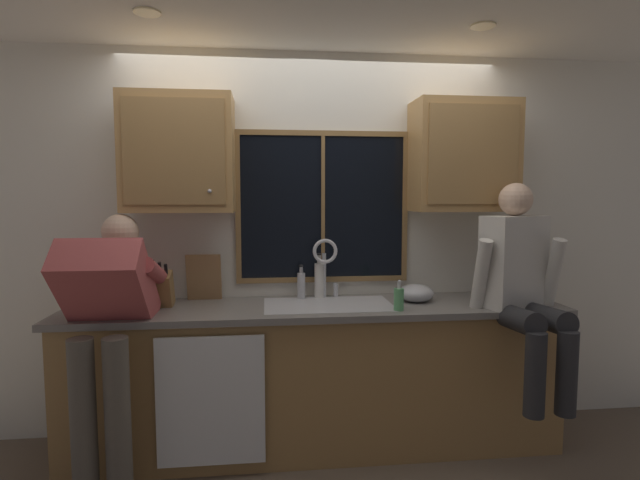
% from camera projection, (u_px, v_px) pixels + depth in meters
% --- Properties ---
extents(back_wall, '(5.42, 0.12, 2.55)m').
position_uv_depth(back_wall, '(311.00, 243.00, 3.38)').
color(back_wall, silver).
rests_on(back_wall, floor).
extents(ceiling_downlight_left, '(0.14, 0.14, 0.01)m').
position_uv_depth(ceiling_downlight_left, '(147.00, 12.00, 2.51)').
color(ceiling_downlight_left, '#FFEAB2').
extents(ceiling_downlight_right, '(0.14, 0.14, 0.01)m').
position_uv_depth(ceiling_downlight_right, '(483.00, 26.00, 2.71)').
color(ceiling_downlight_right, '#FFEAB2').
extents(window_glass, '(1.10, 0.02, 0.95)m').
position_uv_depth(window_glass, '(323.00, 207.00, 3.30)').
color(window_glass, black).
extents(window_frame_top, '(1.17, 0.02, 0.04)m').
position_uv_depth(window_frame_top, '(323.00, 133.00, 3.24)').
color(window_frame_top, olive).
extents(window_frame_bottom, '(1.17, 0.02, 0.04)m').
position_uv_depth(window_frame_bottom, '(323.00, 279.00, 3.33)').
color(window_frame_bottom, olive).
extents(window_frame_left, '(0.04, 0.02, 0.95)m').
position_uv_depth(window_frame_left, '(238.00, 207.00, 3.22)').
color(window_frame_left, olive).
extents(window_frame_right, '(0.03, 0.02, 0.95)m').
position_uv_depth(window_frame_right, '(405.00, 207.00, 3.35)').
color(window_frame_right, olive).
extents(window_mullion_center, '(0.02, 0.02, 0.95)m').
position_uv_depth(window_mullion_center, '(323.00, 207.00, 3.28)').
color(window_mullion_center, olive).
extents(lower_cabinet_run, '(3.02, 0.58, 0.88)m').
position_uv_depth(lower_cabinet_run, '(316.00, 379.00, 3.11)').
color(lower_cabinet_run, '#A07744').
rests_on(lower_cabinet_run, floor).
extents(countertop, '(3.08, 0.62, 0.04)m').
position_uv_depth(countertop, '(316.00, 308.00, 3.05)').
color(countertop, slate).
rests_on(countertop, lower_cabinet_run).
extents(dishwasher_front, '(0.60, 0.02, 0.74)m').
position_uv_depth(dishwasher_front, '(211.00, 401.00, 2.72)').
color(dishwasher_front, white).
extents(upper_cabinet_left, '(0.67, 0.36, 0.72)m').
position_uv_depth(upper_cabinet_left, '(179.00, 154.00, 3.01)').
color(upper_cabinet_left, '#B2844C').
extents(upper_cabinet_right, '(0.67, 0.36, 0.72)m').
position_uv_depth(upper_cabinet_right, '(463.00, 157.00, 3.21)').
color(upper_cabinet_right, '#B2844C').
extents(sink, '(0.80, 0.46, 0.21)m').
position_uv_depth(sink, '(328.00, 320.00, 3.07)').
color(sink, '#B7B7BC').
rests_on(sink, lower_cabinet_run).
extents(faucet, '(0.18, 0.09, 0.40)m').
position_uv_depth(faucet, '(326.00, 261.00, 3.22)').
color(faucet, silver).
rests_on(faucet, countertop).
extents(person_standing, '(0.53, 0.72, 1.49)m').
position_uv_depth(person_standing, '(108.00, 318.00, 2.64)').
color(person_standing, '#595147').
rests_on(person_standing, floor).
extents(person_sitting_on_counter, '(0.54, 0.66, 1.26)m').
position_uv_depth(person_sitting_on_counter, '(521.00, 280.00, 2.90)').
color(person_sitting_on_counter, '#262628').
rests_on(person_sitting_on_counter, countertop).
extents(knife_block, '(0.12, 0.18, 0.32)m').
position_uv_depth(knife_block, '(162.00, 290.00, 2.99)').
color(knife_block, olive).
rests_on(knife_block, countertop).
extents(cutting_board, '(0.22, 0.08, 0.31)m').
position_uv_depth(cutting_board, '(204.00, 277.00, 3.18)').
color(cutting_board, '#997047').
rests_on(cutting_board, countertop).
extents(mixing_bowl, '(0.23, 0.23, 0.12)m').
position_uv_depth(mixing_bowl, '(416.00, 293.00, 3.16)').
color(mixing_bowl, '#B7B7BC').
rests_on(mixing_bowl, countertop).
extents(soap_dispenser, '(0.06, 0.07, 0.19)m').
position_uv_depth(soap_dispenser, '(399.00, 299.00, 2.90)').
color(soap_dispenser, '#59A566').
rests_on(soap_dispenser, countertop).
extents(bottle_green_glass, '(0.06, 0.06, 0.30)m').
position_uv_depth(bottle_green_glass, '(319.00, 279.00, 3.25)').
color(bottle_green_glass, silver).
rests_on(bottle_green_glass, countertop).
extents(bottle_tall_clear, '(0.05, 0.05, 0.23)m').
position_uv_depth(bottle_tall_clear, '(301.00, 285.00, 3.23)').
color(bottle_tall_clear, '#B7B7BC').
rests_on(bottle_tall_clear, countertop).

